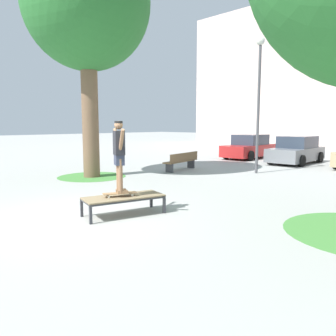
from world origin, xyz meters
TOP-DOWN VIEW (x-y plane):
  - ground_plane at (0.00, 0.00)m, footprint 120.00×120.00m
  - skate_box at (0.48, 0.77)m, footprint 1.22×2.03m
  - skateboard at (0.46, 0.68)m, footprint 0.52×0.81m
  - skater at (0.46, 0.68)m, footprint 0.94×0.50m
  - tree_near_left at (-5.20, 3.46)m, footprint 4.96×4.96m
  - grass_patch_near_left at (-5.20, 3.46)m, footprint 2.79×2.79m
  - car_red at (-4.73, 14.72)m, footprint 2.05×4.27m
  - car_grey at (-1.39, 14.14)m, footprint 2.04×4.26m
  - park_bench at (-3.93, 7.56)m, footprint 0.90×2.44m
  - light_post at (-0.93, 9.19)m, footprint 0.36×0.36m

SIDE VIEW (x-z plane):
  - ground_plane at x=0.00m, z-range 0.00..0.00m
  - grass_patch_near_left at x=-5.20m, z-range 0.00..0.01m
  - skate_box at x=0.48m, z-range 0.18..0.64m
  - park_bench at x=-3.93m, z-range 0.03..0.86m
  - skateboard at x=0.46m, z-range 0.49..0.58m
  - car_red at x=-4.73m, z-range -0.06..1.44m
  - car_grey at x=-1.39m, z-range -0.06..1.44m
  - skater at x=0.46m, z-range 0.68..2.38m
  - light_post at x=-0.93m, z-range 0.91..6.74m
  - tree_near_left at x=-5.20m, z-range 2.06..11.51m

